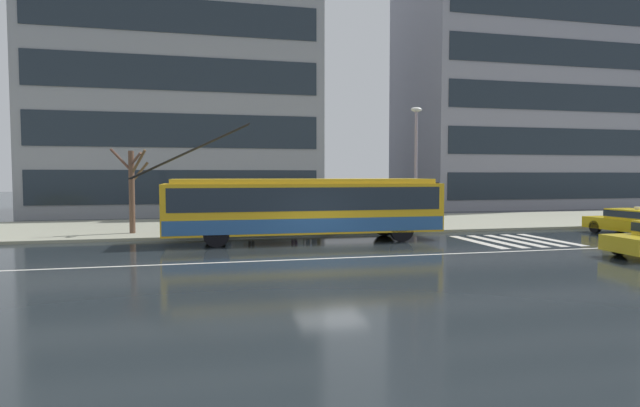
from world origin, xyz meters
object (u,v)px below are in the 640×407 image
at_px(taxi_cross_traffic, 635,221).
at_px(trolleybus, 305,207).
at_px(pedestrian_at_shelter, 296,198).
at_px(pedestrian_waiting_by_pole, 253,199).
at_px(street_lamp, 416,156).
at_px(street_tree_bare, 132,186).
at_px(pedestrian_walking_past, 320,198).
at_px(bus_shelter, 270,194).
at_px(pedestrian_approaching_curb, 293,198).

bearing_deg(taxi_cross_traffic, trolleybus, 173.80).
height_order(pedestrian_at_shelter, pedestrian_waiting_by_pole, pedestrian_waiting_by_pole).
relative_size(pedestrian_at_shelter, street_lamp, 0.32).
height_order(pedestrian_at_shelter, street_lamp, street_lamp).
height_order(taxi_cross_traffic, street_tree_bare, street_tree_bare).
relative_size(pedestrian_walking_past, street_lamp, 0.32).
relative_size(taxi_cross_traffic, pedestrian_waiting_by_pole, 2.28).
xyz_separation_m(pedestrian_at_shelter, street_lamp, (6.32, 0.28, 2.06)).
height_order(pedestrian_walking_past, street_lamp, street_lamp).
bearing_deg(pedestrian_waiting_by_pole, pedestrian_walking_past, 12.90).
xyz_separation_m(pedestrian_at_shelter, pedestrian_walking_past, (1.32, 0.58, -0.03)).
relative_size(pedestrian_at_shelter, street_tree_bare, 0.50).
distance_m(trolleybus, pedestrian_walking_past, 3.32).
height_order(trolleybus, taxi_cross_traffic, trolleybus).
bearing_deg(pedestrian_waiting_by_pole, street_tree_bare, 165.53).
bearing_deg(street_lamp, pedestrian_at_shelter, -177.44).
height_order(trolleybus, bus_shelter, trolleybus).
distance_m(pedestrian_at_shelter, pedestrian_waiting_by_pole, 2.11).
distance_m(taxi_cross_traffic, pedestrian_approaching_curb, 16.59).
bearing_deg(street_lamp, pedestrian_approaching_curb, 166.41).
relative_size(trolleybus, pedestrian_approaching_curb, 6.85).
distance_m(pedestrian_approaching_curb, street_tree_bare, 7.83).
bearing_deg(pedestrian_waiting_by_pole, street_lamp, 3.31).
xyz_separation_m(pedestrian_approaching_curb, street_lamp, (6.17, -1.49, 2.13)).
bearing_deg(trolleybus, pedestrian_walking_past, 65.55).
bearing_deg(street_lamp, taxi_cross_traffic, -25.41).
height_order(taxi_cross_traffic, street_lamp, street_lamp).
distance_m(bus_shelter, pedestrian_walking_past, 2.49).
distance_m(pedestrian_walking_past, street_tree_bare, 8.99).
relative_size(bus_shelter, street_tree_bare, 1.01).
distance_m(taxi_cross_traffic, pedestrian_waiting_by_pole, 18.18).
bearing_deg(pedestrian_at_shelter, street_tree_bare, 170.88).
bearing_deg(pedestrian_approaching_curb, pedestrian_waiting_by_pole, -138.65).
height_order(pedestrian_approaching_curb, street_tree_bare, street_tree_bare).
height_order(trolleybus, pedestrian_waiting_by_pole, trolleybus).
relative_size(bus_shelter, pedestrian_walking_past, 2.03).
distance_m(pedestrian_at_shelter, street_lamp, 6.65).
relative_size(pedestrian_walking_past, street_tree_bare, 0.50).
relative_size(taxi_cross_traffic, pedestrian_approaching_curb, 2.40).
bearing_deg(taxi_cross_traffic, pedestrian_at_shelter, 165.17).
bearing_deg(bus_shelter, pedestrian_at_shelter, -44.00).
xyz_separation_m(pedestrian_waiting_by_pole, street_lamp, (8.41, 0.49, 2.08)).
relative_size(taxi_cross_traffic, street_lamp, 0.75).
xyz_separation_m(trolleybus, street_tree_bare, (-7.58, 3.66, 0.84)).
bearing_deg(pedestrian_at_shelter, pedestrian_waiting_by_pole, -174.44).
xyz_separation_m(bus_shelter, pedestrian_at_shelter, (1.12, -1.08, -0.15)).
bearing_deg(pedestrian_walking_past, pedestrian_at_shelter, -156.33).
bearing_deg(pedestrian_walking_past, street_lamp, -3.38).
bearing_deg(pedestrian_approaching_curb, taxi_cross_traffic, -20.91).
distance_m(trolleybus, pedestrian_approaching_curb, 4.22).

